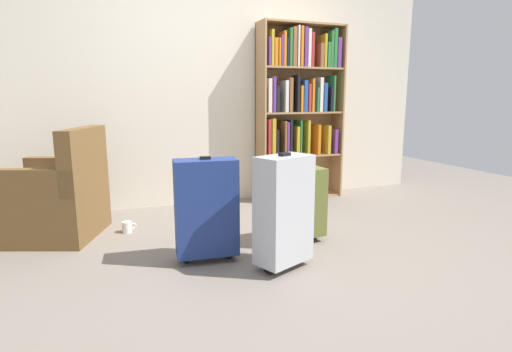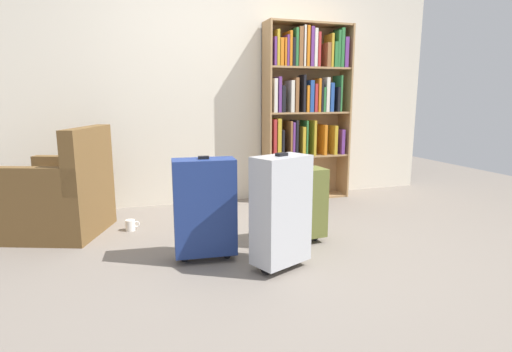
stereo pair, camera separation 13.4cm
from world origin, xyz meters
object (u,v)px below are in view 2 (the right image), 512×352
Objects in this scene: suitcase_navy_blue at (205,207)px; armchair at (62,197)px; suitcase_silver at (281,210)px; mug at (131,225)px; bookshelf at (305,100)px; suitcase_olive at (298,204)px.

armchair is at bearing 137.38° from suitcase_navy_blue.
armchair reaches higher than suitcase_silver.
suitcase_silver is (0.94, -1.15, 0.36)m from mug.
armchair reaches higher than suitcase_navy_blue.
bookshelf is at bearing 60.83° from suitcase_silver.
suitcase_navy_blue is 0.54m from suitcase_silver.
suitcase_silver is at bearing -119.17° from bookshelf.
bookshelf is at bearing 17.85° from mug.
bookshelf is 2.14m from suitcase_silver.
suitcase_olive is 0.78× the size of suitcase_silver.
bookshelf is 2.12× the size of armchair.
bookshelf is at bearing 63.58° from suitcase_olive.
mug is (-1.92, -0.62, -1.06)m from bookshelf.
armchair is 1.47× the size of suitcase_olive.
mug is at bearing 149.86° from suitcase_olive.
armchair is 0.60m from mug.
suitcase_olive is 0.53m from suitcase_silver.
armchair is 1.15× the size of suitcase_silver.
bookshelf is 2.44× the size of suitcase_silver.
suitcase_navy_blue is 0.95× the size of suitcase_silver.
bookshelf reaches higher than suitcase_olive.
armchair is at bearing 168.96° from mug.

